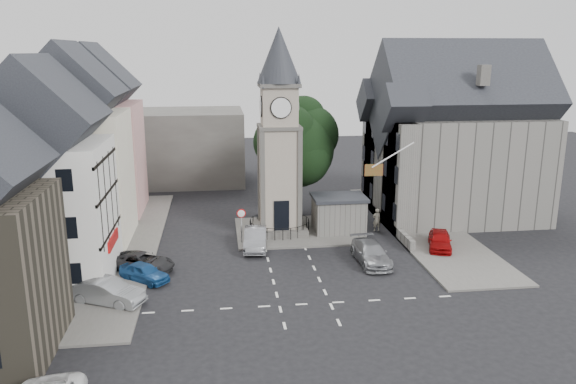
{
  "coord_description": "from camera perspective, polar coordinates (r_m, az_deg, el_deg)",
  "views": [
    {
      "loc": [
        -4.77,
        -35.46,
        14.46
      ],
      "look_at": [
        0.32,
        5.0,
        4.17
      ],
      "focal_mm": 35.0,
      "sensor_mm": 36.0,
      "label": 1
    }
  ],
  "objects": [
    {
      "name": "backdrop_west",
      "position": [
        64.72,
        -13.54,
        4.47
      ],
      "size": [
        20.0,
        10.0,
        8.0
      ],
      "primitive_type": "cube",
      "color": "#4C4944",
      "rests_on": "ground"
    },
    {
      "name": "town_tree",
      "position": [
        49.5,
        0.77,
        5.46
      ],
      "size": [
        7.2,
        7.2,
        10.8
      ],
      "color": "black",
      "rests_on": "ground"
    },
    {
      "name": "east_boundary_wall",
      "position": [
        49.58,
        9.51,
        -2.45
      ],
      "size": [
        0.4,
        16.0,
        0.9
      ],
      "primitive_type": "cube",
      "color": "slate",
      "rests_on": "ground"
    },
    {
      "name": "car_west_blue",
      "position": [
        37.63,
        -14.39,
        -7.9
      ],
      "size": [
        3.68,
        3.37,
        1.22
      ],
      "primitive_type": "imported",
      "rotation": [
        0.0,
        0.0,
        0.89
      ],
      "color": "navy",
      "rests_on": "ground"
    },
    {
      "name": "car_island_east",
      "position": [
        39.87,
        8.41,
        -6.16
      ],
      "size": [
        2.18,
        5.01,
        1.43
      ],
      "primitive_type": "imported",
      "rotation": [
        0.0,
        0.0,
        0.04
      ],
      "color": "gray",
      "rests_on": "ground"
    },
    {
      "name": "car_east_red",
      "position": [
        43.65,
        15.17,
        -4.74
      ],
      "size": [
        2.89,
        4.38,
        1.39
      ],
      "primitive_type": "imported",
      "rotation": [
        0.0,
        0.0,
        -0.34
      ],
      "color": "#9A0809",
      "rests_on": "ground"
    },
    {
      "name": "central_island",
      "position": [
        46.2,
        0.98,
        -3.97
      ],
      "size": [
        10.0,
        8.0,
        0.16
      ],
      "primitive_type": "cube",
      "color": "#595651",
      "rests_on": "ground"
    },
    {
      "name": "car_west_silver",
      "position": [
        35.02,
        -17.9,
        -9.62
      ],
      "size": [
        4.77,
        3.35,
        1.49
      ],
      "primitive_type": "imported",
      "rotation": [
        0.0,
        0.0,
        1.13
      ],
      "color": "gray",
      "rests_on": "ground"
    },
    {
      "name": "terrace_cream",
      "position": [
        45.45,
        -20.75,
        3.26
      ],
      "size": [
        8.1,
        7.6,
        12.8
      ],
      "color": "beige",
      "rests_on": "ground"
    },
    {
      "name": "car_island_silver",
      "position": [
        42.32,
        -3.34,
        -4.74
      ],
      "size": [
        2.07,
        4.8,
        1.54
      ],
      "primitive_type": "imported",
      "rotation": [
        0.0,
        0.0,
        -0.1
      ],
      "color": "gray",
      "rests_on": "ground"
    },
    {
      "name": "east_building",
      "position": [
        51.38,
        16.32,
        4.41
      ],
      "size": [
        14.4,
        11.4,
        12.6
      ],
      "color": "slate",
      "rests_on": "ground"
    },
    {
      "name": "road_markings",
      "position": [
        33.6,
        1.72,
        -11.32
      ],
      "size": [
        20.0,
        8.0,
        0.01
      ],
      "primitive_type": "cube",
      "color": "silver",
      "rests_on": "ground"
    },
    {
      "name": "pavement_east",
      "position": [
        48.75,
        13.32,
        -3.4
      ],
      "size": [
        6.0,
        26.0,
        0.14
      ],
      "primitive_type": "cube",
      "color": "#595651",
      "rests_on": "ground"
    },
    {
      "name": "stone_shelter",
      "position": [
        45.87,
        5.17,
        -2.25
      ],
      "size": [
        4.3,
        3.3,
        3.08
      ],
      "color": "slate",
      "rests_on": "ground"
    },
    {
      "name": "terrace_pink",
      "position": [
        53.15,
        -18.81,
        4.88
      ],
      "size": [
        8.1,
        7.6,
        12.8
      ],
      "color": "#DA9996",
      "rests_on": "ground"
    },
    {
      "name": "clock_tower",
      "position": [
        44.17,
        -0.91,
        5.91
      ],
      "size": [
        4.86,
        4.86,
        16.25
      ],
      "color": "#4C4944",
      "rests_on": "ground"
    },
    {
      "name": "terrace_tudor",
      "position": [
        37.96,
        -23.4,
        0.39
      ],
      "size": [
        8.1,
        7.6,
        12.0
      ],
      "color": "silver",
      "rests_on": "ground"
    },
    {
      "name": "warning_sign_post",
      "position": [
        42.77,
        -4.77,
        -2.79
      ],
      "size": [
        0.7,
        0.19,
        2.85
      ],
      "color": "black",
      "rests_on": "ground"
    },
    {
      "name": "pavement_west",
      "position": [
        44.56,
        -16.83,
        -5.31
      ],
      "size": [
        6.0,
        30.0,
        0.14
      ],
      "primitive_type": "cube",
      "color": "#595651",
      "rests_on": "ground"
    },
    {
      "name": "flagpole",
      "position": [
        42.14,
        10.61,
        3.72
      ],
      "size": [
        3.68,
        0.1,
        2.74
      ],
      "color": "white",
      "rests_on": "ground"
    },
    {
      "name": "ground",
      "position": [
        38.59,
        0.45,
        -7.84
      ],
      "size": [
        120.0,
        120.0,
        0.0
      ],
      "primitive_type": "plane",
      "color": "black",
      "rests_on": "ground"
    },
    {
      "name": "pedestrian",
      "position": [
        46.78,
        9.0,
        -2.81
      ],
      "size": [
        0.72,
        0.51,
        1.9
      ],
      "primitive_type": "imported",
      "rotation": [
        0.0,
        0.0,
        3.22
      ],
      "color": "#BCB29B",
      "rests_on": "ground"
    },
    {
      "name": "car_west_grey",
      "position": [
        39.37,
        -14.63,
        -6.89
      ],
      "size": [
        4.96,
        3.87,
        1.25
      ],
      "primitive_type": "imported",
      "rotation": [
        0.0,
        0.0,
        1.11
      ],
      "color": "#28282A",
      "rests_on": "ground"
    }
  ]
}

